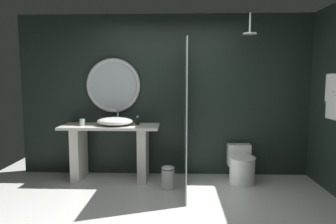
# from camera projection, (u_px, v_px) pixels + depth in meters

# --- Properties ---
(back_wall_panel) EXTENTS (4.80, 0.10, 2.60)m
(back_wall_panel) POSITION_uv_depth(u_px,v_px,m) (167.00, 96.00, 4.94)
(back_wall_panel) COLOR #1E2823
(back_wall_panel) RESTS_ON ground_plane
(vanity_counter) EXTENTS (1.51, 0.56, 0.86)m
(vanity_counter) POSITION_uv_depth(u_px,v_px,m) (111.00, 147.00, 4.71)
(vanity_counter) COLOR silver
(vanity_counter) RESTS_ON ground_plane
(vessel_sink) EXTENTS (0.56, 0.46, 0.23)m
(vessel_sink) POSITION_uv_depth(u_px,v_px,m) (115.00, 121.00, 4.64)
(vessel_sink) COLOR white
(vessel_sink) RESTS_ON vanity_counter
(tumbler_cup) EXTENTS (0.08, 0.08, 0.10)m
(tumbler_cup) POSITION_uv_depth(u_px,v_px,m) (82.00, 122.00, 4.64)
(tumbler_cup) COLOR silver
(tumbler_cup) RESTS_ON vanity_counter
(soap_dispenser) EXTENTS (0.06, 0.06, 0.14)m
(soap_dispenser) POSITION_uv_depth(u_px,v_px,m) (137.00, 121.00, 4.69)
(soap_dispenser) COLOR black
(soap_dispenser) RESTS_ON vanity_counter
(round_wall_mirror) EXTENTS (0.88, 0.06, 0.88)m
(round_wall_mirror) POSITION_uv_depth(u_px,v_px,m) (113.00, 85.00, 4.86)
(round_wall_mirror) COLOR silver
(shower_glass_panel) EXTENTS (0.02, 1.29, 2.08)m
(shower_glass_panel) POSITION_uv_depth(u_px,v_px,m) (185.00, 117.00, 4.27)
(shower_glass_panel) COLOR silver
(shower_glass_panel) RESTS_ON ground_plane
(rain_shower_head) EXTENTS (0.19, 0.19, 0.30)m
(rain_shower_head) POSITION_uv_depth(u_px,v_px,m) (250.00, 32.00, 4.23)
(rain_shower_head) COLOR silver
(toilet) EXTENTS (0.40, 0.59, 0.54)m
(toilet) POSITION_uv_depth(u_px,v_px,m) (241.00, 165.00, 4.62)
(toilet) COLOR white
(toilet) RESTS_ON ground_plane
(waste_bin) EXTENTS (0.19, 0.19, 0.34)m
(waste_bin) POSITION_uv_depth(u_px,v_px,m) (168.00, 177.00, 4.32)
(waste_bin) COLOR silver
(waste_bin) RESTS_ON ground_plane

